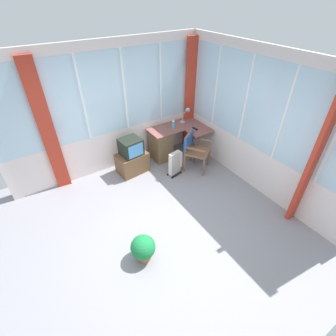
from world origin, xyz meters
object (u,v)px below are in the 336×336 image
desk_lamp (187,113)px  tv_remote (195,129)px  wooden_armchair (193,146)px  space_heater (176,163)px  tv_on_stand (132,158)px  potted_plant (143,248)px  desk (163,143)px  spray_bottle (173,123)px

desk_lamp → tv_remote: 0.45m
wooden_armchair → space_heater: bearing=-179.4°
tv_on_stand → potted_plant: 2.24m
wooden_armchair → desk_lamp: bearing=64.4°
potted_plant → tv_on_stand: bearing=67.8°
desk_lamp → space_heater: bearing=-137.5°
desk → tv_remote: (0.65, -0.34, 0.34)m
spray_bottle → desk_lamp: bearing=7.4°
tv_remote → wooden_armchair: bearing=-137.0°
tv_remote → desk: bearing=147.7°
desk → spray_bottle: size_ratio=5.87×
desk_lamp → spray_bottle: size_ratio=1.68×
desk_lamp → wooden_armchair: bearing=-115.6°
spray_bottle → potted_plant: spray_bottle is taller
wooden_armchair → tv_on_stand: wooden_armchair is taller
tv_remote → wooden_armchair: wooden_armchair is taller
tv_remote → space_heater: size_ratio=0.27×
desk_lamp → potted_plant: desk_lamp is taller
space_heater → potted_plant: (-1.59, -1.48, -0.04)m
wooden_armchair → space_heater: size_ratio=1.51×
spray_bottle → wooden_armchair: spray_bottle is taller
spray_bottle → space_heater: spray_bottle is taller
desk_lamp → wooden_armchair: (-0.35, -0.73, -0.41)m
space_heater → potted_plant: space_heater is taller
desk_lamp → tv_remote: bearing=-95.2°
desk → wooden_armchair: (0.33, -0.69, 0.16)m
wooden_armchair → tv_on_stand: (-1.20, 0.59, -0.19)m
tv_on_stand → potted_plant: (-0.85, -2.07, -0.12)m
tv_remote → spray_bottle: spray_bottle is taller
desk → tv_remote: 0.81m
spray_bottle → space_heater: bearing=-119.8°
desk → potted_plant: 2.77m
wooden_armchair → potted_plant: wooden_armchair is taller
desk_lamp → tv_on_stand: bearing=-174.7°
potted_plant → space_heater: bearing=42.9°
tv_remote → spray_bottle: (-0.38, 0.33, 0.09)m
potted_plant → desk: bearing=51.7°
tv_remote → potted_plant: (-2.36, -1.83, -0.50)m
desk → potted_plant: (-1.71, -2.17, -0.16)m
desk_lamp → tv_remote: size_ratio=2.42×
desk → potted_plant: bearing=-128.3°
spray_bottle → tv_remote: bearing=-41.5°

